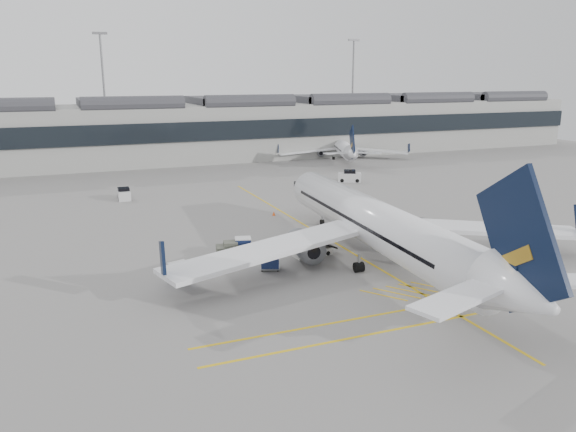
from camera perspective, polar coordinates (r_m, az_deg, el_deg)
name	(u,v)px	position (r m, az deg, el deg)	size (l,w,h in m)	color
ground	(267,278)	(47.55, -2.11, -6.34)	(220.00, 220.00, 0.00)	gray
terminal	(140,131)	(115.27, -14.82, 8.39)	(200.00, 20.45, 12.40)	#9E9E99
light_masts	(120,86)	(128.59, -16.70, 12.54)	(113.00, 0.60, 25.45)	slate
apron_markings	(323,235)	(60.04, 3.53, -1.99)	(0.25, 60.00, 0.01)	gold
airliner_main	(378,225)	(51.30, 9.15, -0.95)	(40.22, 44.06, 11.71)	white
airliner_far	(342,147)	(116.65, 5.50, 6.97)	(25.86, 28.68, 7.93)	white
belt_loader	(311,250)	(53.19, 2.39, -3.51)	(4.50, 1.87, 1.80)	silver
baggage_cart_a	(243,246)	(53.50, -4.59, -3.02)	(1.88, 1.68, 1.68)	gray
baggage_cart_b	(308,249)	(52.35, 2.06, -3.39)	(1.94, 1.79, 1.64)	gray
baggage_cart_c	(270,259)	(49.35, -1.82, -4.41)	(2.06, 1.91, 1.75)	gray
baggage_cart_d	(180,272)	(47.00, -10.95, -5.64)	(1.97, 1.77, 1.74)	gray
ramp_agent_a	(298,246)	(53.24, 1.00, -3.07)	(0.65, 0.42, 1.78)	#EB5A0C
ramp_agent_b	(303,247)	(53.35, 1.49, -3.17)	(0.75, 0.59, 1.55)	#DD400B
pushback_tug	(231,250)	(53.04, -5.85, -3.47)	(2.91, 2.10, 1.49)	#515447
safety_cone_nose	(274,213)	(68.46, -1.45, 0.26)	(0.37, 0.37, 0.51)	#F24C0A
safety_cone_engine	(349,236)	(59.39, 6.21, -2.01)	(0.32, 0.32, 0.45)	#F24C0A
service_van_mid	(124,194)	(80.54, -16.34, 2.14)	(1.67, 3.23, 1.64)	silver
service_van_right	(350,176)	(91.06, 6.27, 4.01)	(4.06, 3.25, 1.87)	silver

